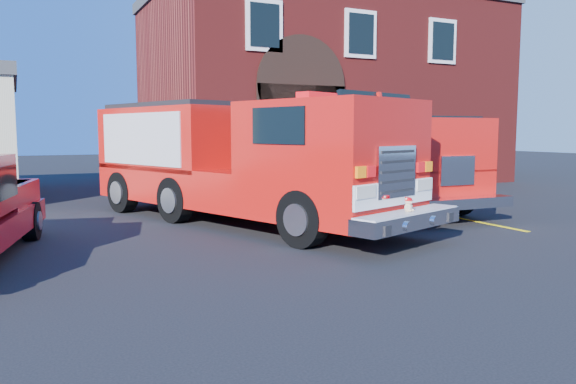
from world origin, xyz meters
name	(u,v)px	position (x,y,z in m)	size (l,w,h in m)	color
ground	(260,255)	(0.00, 0.00, 0.00)	(100.00, 100.00, 0.00)	black
parking_stripe_near	(480,222)	(6.50, 1.00, 0.00)	(0.12, 3.00, 0.01)	yellow
parking_stripe_mid	(407,208)	(6.50, 4.00, 0.00)	(0.12, 3.00, 0.01)	yellow
parking_stripe_far	(353,197)	(6.50, 7.00, 0.00)	(0.12, 3.00, 0.01)	yellow
fire_station	(319,90)	(8.99, 13.98, 4.25)	(15.20, 10.20, 8.45)	maroon
fire_engine	(237,159)	(0.98, 3.79, 1.61)	(5.99, 10.42, 3.10)	black
secondary_truck	(366,156)	(5.84, 5.26, 1.55)	(2.98, 8.84, 2.84)	black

